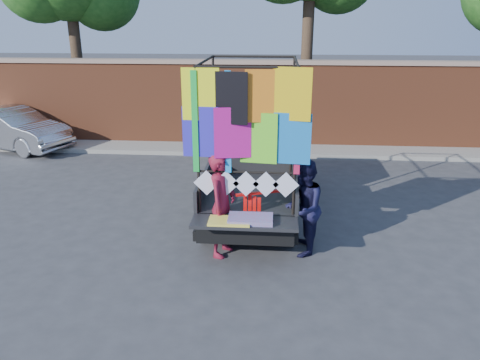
# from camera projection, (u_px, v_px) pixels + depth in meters

# --- Properties ---
(ground) EXTENTS (90.00, 90.00, 0.00)m
(ground) POSITION_uv_depth(u_px,v_px,m) (267.00, 252.00, 8.00)
(ground) COLOR #38383A
(ground) RESTS_ON ground
(brick_wall) EXTENTS (30.00, 0.45, 2.61)m
(brick_wall) POSITION_uv_depth(u_px,v_px,m) (274.00, 104.00, 14.15)
(brick_wall) COLOR brown
(brick_wall) RESTS_ON ground
(curb) EXTENTS (30.00, 1.20, 0.12)m
(curb) POSITION_uv_depth(u_px,v_px,m) (272.00, 150.00, 13.91)
(curb) COLOR gray
(curb) RESTS_ON ground
(pickup_truck) EXTENTS (1.98, 4.96, 3.12)m
(pickup_truck) POSITION_uv_depth(u_px,v_px,m) (254.00, 167.00, 9.92)
(pickup_truck) COLOR black
(pickup_truck) RESTS_ON ground
(sedan) EXTENTS (3.99, 2.56, 1.24)m
(sedan) POSITION_uv_depth(u_px,v_px,m) (12.00, 129.00, 14.09)
(sedan) COLOR #B5B7BC
(sedan) RESTS_ON ground
(woman) EXTENTS (0.59, 0.74, 1.78)m
(woman) POSITION_uv_depth(u_px,v_px,m) (222.00, 205.00, 7.67)
(woman) COLOR maroon
(woman) RESTS_ON ground
(man) EXTENTS (0.68, 0.84, 1.64)m
(man) POSITION_uv_depth(u_px,v_px,m) (303.00, 208.00, 7.72)
(man) COLOR #161536
(man) RESTS_ON ground
(streamer_bundle) EXTENTS (0.87, 0.36, 0.63)m
(streamer_bundle) POSITION_uv_depth(u_px,v_px,m) (257.00, 203.00, 7.67)
(streamer_bundle) COLOR red
(streamer_bundle) RESTS_ON ground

